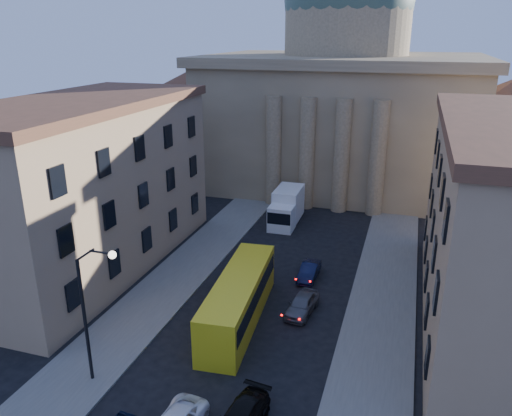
{
  "coord_description": "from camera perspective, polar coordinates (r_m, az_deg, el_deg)",
  "views": [
    {
      "loc": [
        9.41,
        -12.77,
        19.81
      ],
      "look_at": [
        0.09,
        16.68,
        8.89
      ],
      "focal_mm": 35.0,
      "sensor_mm": 36.0,
      "label": 1
    }
  ],
  "objects": [
    {
      "name": "city_bus",
      "position": [
        36.26,
        -1.97,
        -10.24
      ],
      "size": [
        3.76,
        12.38,
        3.44
      ],
      "rotation": [
        0.0,
        0.0,
        0.08
      ],
      "color": "gold",
      "rests_on": "ground"
    },
    {
      "name": "building_left",
      "position": [
        45.38,
        -18.91,
        2.56
      ],
      "size": [
        11.6,
        26.6,
        14.7
      ],
      "color": "tan",
      "rests_on": "ground"
    },
    {
      "name": "church",
      "position": [
        69.34,
        9.88,
        12.62
      ],
      "size": [
        68.02,
        28.76,
        36.6
      ],
      "color": "#756448",
      "rests_on": "ground"
    },
    {
      "name": "box_truck",
      "position": [
        54.37,
        3.5,
        0.03
      ],
      "size": [
        2.75,
        6.74,
        3.68
      ],
      "rotation": [
        0.0,
        0.0,
        0.01
      ],
      "color": "white",
      "rests_on": "ground"
    },
    {
      "name": "car_right_far",
      "position": [
        37.9,
        5.29,
        -10.87
      ],
      "size": [
        2.16,
        4.37,
        1.43
      ],
      "primitive_type": "imported",
      "rotation": [
        0.0,
        0.0,
        -0.12
      ],
      "color": "#54545A",
      "rests_on": "ground"
    },
    {
      "name": "street_lamp",
      "position": [
        30.17,
        -18.37,
        -10.4
      ],
      "size": [
        2.62,
        0.44,
        8.83
      ],
      "color": "black",
      "rests_on": "ground"
    },
    {
      "name": "sidewalk_left",
      "position": [
        40.7,
        -11.21,
        -9.95
      ],
      "size": [
        5.0,
        60.0,
        0.15
      ],
      "primitive_type": "cube",
      "color": "#5F5C57",
      "rests_on": "ground"
    },
    {
      "name": "sidewalk_right",
      "position": [
        36.56,
        13.71,
        -13.83
      ],
      "size": [
        5.0,
        60.0,
        0.15
      ],
      "primitive_type": "cube",
      "color": "#5F5C57",
      "rests_on": "ground"
    },
    {
      "name": "car_right_distant",
      "position": [
        42.87,
        6.08,
        -7.2
      ],
      "size": [
        1.44,
        3.93,
        1.29
      ],
      "primitive_type": "imported",
      "rotation": [
        0.0,
        0.0,
        -0.02
      ],
      "color": "black",
      "rests_on": "ground"
    }
  ]
}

